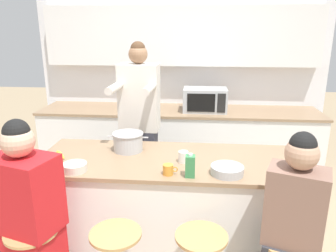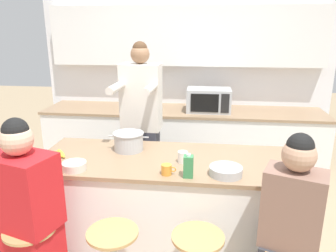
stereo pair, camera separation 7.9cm
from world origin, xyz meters
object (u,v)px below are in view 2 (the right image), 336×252
(person_cooking, at_px, (142,136))
(potted_plant, at_px, (147,99))
(coffee_cup_near, at_px, (183,157))
(person_wrapped_blanket, at_px, (28,224))
(fruit_bowl, at_px, (74,166))
(microwave, at_px, (209,100))
(coffee_cup_far, at_px, (167,170))
(person_seated_near, at_px, (288,247))
(banana_bunch, at_px, (56,154))
(juice_carton, at_px, (188,166))
(kitchen_island, at_px, (167,209))
(cooking_pot, at_px, (129,141))

(person_cooking, height_order, potted_plant, person_cooking)
(coffee_cup_near, relative_size, potted_plant, 0.47)
(person_wrapped_blanket, relative_size, coffee_cup_near, 12.91)
(fruit_bowl, bearing_deg, microwave, 62.56)
(coffee_cup_near, bearing_deg, microwave, 83.32)
(person_wrapped_blanket, distance_m, coffee_cup_far, 1.00)
(person_seated_near, distance_m, coffee_cup_near, 0.96)
(banana_bunch, xyz_separation_m, juice_carton, (1.08, -0.24, 0.05))
(juice_carton, bearing_deg, person_cooking, 119.46)
(coffee_cup_near, relative_size, banana_bunch, 0.58)
(person_cooking, height_order, juice_carton, person_cooking)
(fruit_bowl, xyz_separation_m, banana_bunch, (-0.24, 0.22, -0.00))
(coffee_cup_near, bearing_deg, coffee_cup_far, -112.80)
(coffee_cup_near, bearing_deg, kitchen_island, 156.54)
(microwave, bearing_deg, potted_plant, 176.04)
(banana_bunch, bearing_deg, potted_plant, 76.00)
(person_seated_near, distance_m, potted_plant, 2.65)
(cooking_pot, xyz_separation_m, juice_carton, (0.54, -0.46, 0.00))
(person_cooking, relative_size, coffee_cup_near, 16.63)
(coffee_cup_near, height_order, potted_plant, potted_plant)
(coffee_cup_far, xyz_separation_m, juice_carton, (0.16, -0.02, 0.04))
(banana_bunch, distance_m, microwave, 2.06)
(coffee_cup_far, bearing_deg, fruit_bowl, -179.75)
(kitchen_island, distance_m, microwave, 1.73)
(kitchen_island, xyz_separation_m, fruit_bowl, (-0.65, -0.29, 0.49))
(coffee_cup_near, bearing_deg, person_seated_near, -39.48)
(person_cooking, distance_m, potted_plant, 1.05)
(kitchen_island, bearing_deg, person_seated_near, -37.28)
(kitchen_island, height_order, person_wrapped_blanket, person_wrapped_blanket)
(person_seated_near, distance_m, coffee_cup_far, 0.92)
(kitchen_island, height_order, juice_carton, juice_carton)
(person_seated_near, relative_size, potted_plant, 5.87)
(coffee_cup_far, bearing_deg, cooking_pot, 130.73)
(person_wrapped_blanket, height_order, juice_carton, person_wrapped_blanket)
(person_seated_near, relative_size, fruit_bowl, 7.76)
(person_cooking, bearing_deg, person_wrapped_blanket, -110.91)
(person_wrapped_blanket, bearing_deg, banana_bunch, 110.36)
(person_seated_near, height_order, juice_carton, person_seated_near)
(fruit_bowl, height_order, coffee_cup_far, coffee_cup_far)
(coffee_cup_far, height_order, microwave, microwave)
(fruit_bowl, xyz_separation_m, coffee_cup_near, (0.78, 0.24, 0.01))
(cooking_pot, distance_m, juice_carton, 0.71)
(banana_bunch, distance_m, juice_carton, 1.11)
(fruit_bowl, distance_m, coffee_cup_far, 0.69)
(juice_carton, xyz_separation_m, microwave, (0.13, 1.90, 0.06))
(person_seated_near, bearing_deg, juice_carton, 173.53)
(coffee_cup_near, height_order, banana_bunch, coffee_cup_near)
(juice_carton, height_order, microwave, microwave)
(potted_plant, bearing_deg, person_cooking, -82.30)
(person_cooking, height_order, fruit_bowl, person_cooking)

